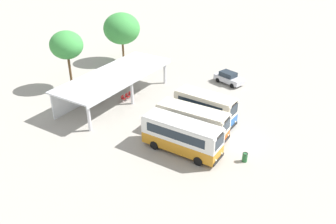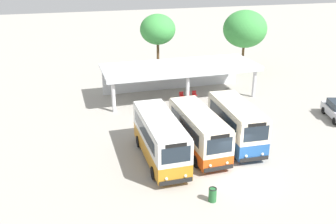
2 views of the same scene
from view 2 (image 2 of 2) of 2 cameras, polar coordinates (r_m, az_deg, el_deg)
ground_plane at (r=25.88m, az=10.61°, el=-9.53°), size 180.00×180.00×0.00m
city_bus_nearest_orange at (r=26.47m, az=-1.23°, el=-3.85°), size 2.45×7.86×3.29m
city_bus_second_in_row at (r=27.90m, az=4.68°, el=-2.71°), size 2.44×7.58×3.11m
city_bus_middle_cream at (r=29.12m, az=10.40°, el=-1.62°), size 2.64×6.91×3.38m
terminal_canopy at (r=39.62m, az=1.53°, el=6.45°), size 16.09×5.97×3.40m
waiting_chair_end_by_column at (r=38.51m, az=2.08°, el=2.61°), size 0.46×0.46×0.86m
waiting_chair_second_from_end at (r=38.65m, az=3.11°, el=2.66°), size 0.46×0.46×0.86m
waiting_chair_middle_seat at (r=38.90m, az=4.05°, el=2.77°), size 0.46×0.46×0.86m
roadside_tree_behind_canopy at (r=45.01m, az=-1.58°, el=12.51°), size 4.20×4.20×7.67m
roadside_tree_east_of_canopy at (r=49.83m, az=11.70°, el=12.34°), size 5.60×5.60×7.65m
litter_bin_apron at (r=22.96m, az=6.84°, el=-12.45°), size 0.49×0.49×0.90m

